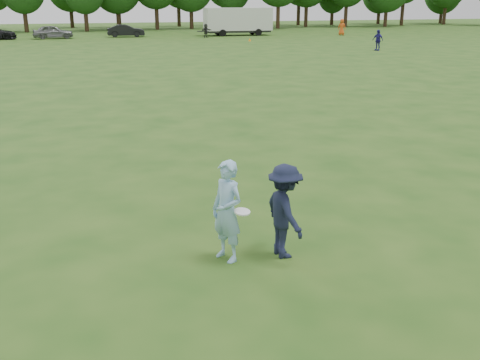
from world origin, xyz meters
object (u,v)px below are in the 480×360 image
(defender, at_px, (285,211))
(player_far_b, at_px, (378,40))
(player_far_c, at_px, (342,27))
(player_far_d, at_px, (206,31))
(thrower, at_px, (227,211))
(field_cone, at_px, (250,40))
(cargo_trailer, at_px, (238,20))
(car_e, at_px, (53,32))
(car_f, at_px, (126,31))

(defender, distance_m, player_far_b, 41.85)
(player_far_c, relative_size, player_far_d, 1.26)
(thrower, relative_size, defender, 1.06)
(field_cone, bearing_deg, player_far_d, 115.54)
(player_far_b, bearing_deg, player_far_d, -179.80)
(field_cone, bearing_deg, player_far_b, -61.78)
(thrower, distance_m, cargo_trailer, 60.97)
(cargo_trailer, bearing_deg, field_cone, -98.19)
(thrower, distance_m, player_far_d, 57.28)
(car_e, bearing_deg, player_far_b, -137.14)
(player_far_b, distance_m, player_far_d, 22.88)
(thrower, bearing_deg, field_cone, 134.75)
(thrower, xyz_separation_m, player_far_c, (28.89, 55.54, 0.08))
(defender, bearing_deg, thrower, 76.07)
(cargo_trailer, bearing_deg, thrower, -105.90)
(player_far_b, height_order, player_far_c, player_far_c)
(car_f, bearing_deg, player_far_c, -94.57)
(defender, xyz_separation_m, player_far_c, (27.90, 55.67, 0.13))
(thrower, height_order, car_e, thrower)
(player_far_d, distance_m, field_cone, 7.43)
(thrower, height_order, player_far_b, thrower)
(thrower, bearing_deg, car_f, 148.71)
(player_far_c, distance_m, car_e, 33.60)
(defender, bearing_deg, field_cone, -22.28)
(player_far_b, xyz_separation_m, field_cone, (-7.32, 13.64, -0.72))
(player_far_d, bearing_deg, defender, -131.14)
(player_far_d, bearing_deg, player_far_b, -92.53)
(player_far_b, relative_size, player_far_c, 0.91)
(player_far_c, relative_size, cargo_trailer, 0.21)
(thrower, relative_size, field_cone, 5.87)
(field_cone, bearing_deg, thrower, -107.31)
(player_far_d, relative_size, cargo_trailer, 0.17)
(player_far_d, xyz_separation_m, car_e, (-16.73, 2.75, -0.03))
(player_far_b, bearing_deg, car_e, -157.42)
(player_far_d, height_order, car_e, player_far_d)
(player_far_d, distance_m, cargo_trailer, 5.35)
(defender, xyz_separation_m, cargo_trailer, (15.72, 58.77, 0.95))
(defender, bearing_deg, car_e, -0.69)
(player_far_b, bearing_deg, defender, -58.38)
(player_far_c, height_order, field_cone, player_far_c)
(cargo_trailer, bearing_deg, player_far_b, -75.42)
(field_cone, bearing_deg, defender, -106.22)
(player_far_b, height_order, cargo_trailer, cargo_trailer)
(car_e, bearing_deg, car_f, -91.57)
(player_far_d, relative_size, field_cone, 5.09)
(player_far_c, distance_m, cargo_trailer, 12.60)
(car_e, bearing_deg, player_far_c, -102.32)
(player_far_d, bearing_deg, field_cone, -94.34)
(thrower, bearing_deg, car_e, 156.50)
(player_far_c, distance_m, player_far_d, 16.73)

